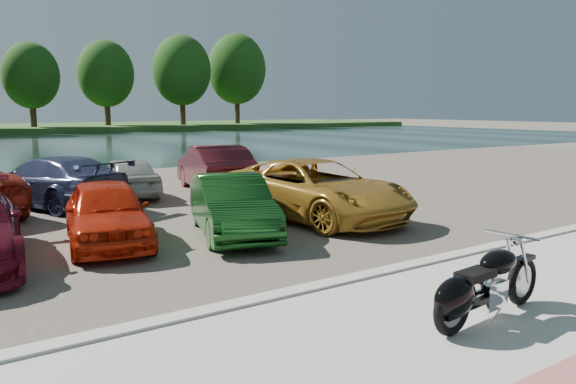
% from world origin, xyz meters
% --- Properties ---
extents(ground, '(200.00, 200.00, 0.00)m').
position_xyz_m(ground, '(0.00, 0.00, 0.00)').
color(ground, '#595447').
rests_on(ground, ground).
extents(kerb, '(60.00, 0.30, 0.14)m').
position_xyz_m(kerb, '(0.00, 2.00, 0.07)').
color(kerb, '#AEABA3').
rests_on(kerb, ground).
extents(parking_lot, '(60.00, 18.00, 0.04)m').
position_xyz_m(parking_lot, '(0.00, 11.00, 0.02)').
color(parking_lot, '#453F38').
rests_on(parking_lot, ground).
extents(river, '(120.00, 40.00, 0.00)m').
position_xyz_m(river, '(0.00, 40.00, 0.00)').
color(river, '#192D29').
rests_on(river, ground).
extents(far_trees, '(70.25, 10.68, 12.52)m').
position_xyz_m(far_trees, '(4.36, 65.79, 7.49)').
color(far_trees, '#352213').
rests_on(far_trees, far_bank).
extents(motorcycle, '(2.33, 0.75, 1.05)m').
position_xyz_m(motorcycle, '(-1.09, -0.30, 0.56)').
color(motorcycle, black).
rests_on(motorcycle, promenade).
extents(car_4, '(2.31, 4.09, 1.31)m').
position_xyz_m(car_4, '(-3.60, 6.76, 0.70)').
color(car_4, red).
rests_on(car_4, parking_lot).
extents(car_5, '(2.58, 4.21, 1.31)m').
position_xyz_m(car_5, '(-1.13, 6.02, 0.70)').
color(car_5, '#114014').
rests_on(car_5, parking_lot).
extents(car_6, '(2.95, 5.55, 1.48)m').
position_xyz_m(car_6, '(1.47, 6.45, 0.78)').
color(car_6, '#AD7D28').
rests_on(car_6, parking_lot).
extents(car_11, '(3.69, 5.30, 1.42)m').
position_xyz_m(car_11, '(-3.50, 12.02, 0.75)').
color(car_11, navy).
rests_on(car_11, parking_lot).
extents(car_12, '(1.93, 3.87, 1.27)m').
position_xyz_m(car_12, '(-1.18, 12.65, 0.67)').
color(car_12, '#AFB0AB').
rests_on(car_12, parking_lot).
extents(car_13, '(2.59, 4.91, 1.54)m').
position_xyz_m(car_13, '(1.62, 12.18, 0.81)').
color(car_13, '#46121B').
rests_on(car_13, parking_lot).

